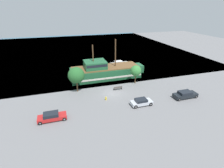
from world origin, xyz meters
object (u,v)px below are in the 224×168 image
object	(u,v)px
pirate_ship	(105,71)
parked_car_curb_mid	(52,117)
bench_promenade_east	(118,88)
parked_car_curb_front	(185,95)
fire_hydrant	(106,98)
moored_boat_dockside	(119,64)
parked_car_curb_rear	(141,102)

from	to	relation	value
pirate_ship	parked_car_curb_mid	size ratio (longest dim) A/B	4.16
bench_promenade_east	parked_car_curb_front	bearing A→B (deg)	-32.46
parked_car_curb_mid	bench_promenade_east	size ratio (longest dim) A/B	2.38
pirate_ship	fire_hydrant	world-z (taller)	pirate_ship
parked_car_curb_front	fire_hydrant	world-z (taller)	parked_car_curb_front
moored_boat_dockside	fire_hydrant	xyz separation A→B (m)	(-9.49, -18.86, -0.27)
parked_car_curb_front	bench_promenade_east	world-z (taller)	parked_car_curb_front
moored_boat_dockside	parked_car_curb_mid	bearing A→B (deg)	-130.87
parked_car_curb_mid	fire_hydrant	size ratio (longest dim) A/B	5.88
parked_car_curb_mid	parked_car_curb_rear	xyz separation A→B (m)	(15.78, -0.06, 0.00)
parked_car_curb_mid	pirate_ship	bearing A→B (deg)	49.51
parked_car_curb_front	bench_promenade_east	xyz separation A→B (m)	(-11.65, 7.41, -0.27)
moored_boat_dockside	parked_car_curb_rear	xyz separation A→B (m)	(-3.75, -22.63, -0.02)
bench_promenade_east	pirate_ship	bearing A→B (deg)	96.14
parked_car_curb_mid	bench_promenade_east	world-z (taller)	parked_car_curb_mid
parked_car_curb_front	parked_car_curb_mid	bearing A→B (deg)	179.89
parked_car_curb_front	fire_hydrant	distance (m)	15.82
moored_boat_dockside	fire_hydrant	world-z (taller)	moored_boat_dockside
parked_car_curb_front	parked_car_curb_mid	size ratio (longest dim) A/B	1.07
moored_boat_dockside	parked_car_curb_mid	world-z (taller)	moored_boat_dockside
parked_car_curb_mid	fire_hydrant	distance (m)	10.71
pirate_ship	bench_promenade_east	world-z (taller)	pirate_ship
pirate_ship	moored_boat_dockside	xyz separation A→B (m)	(6.61, 7.44, -1.04)
parked_car_curb_mid	bench_promenade_east	distance (m)	15.60
pirate_ship	parked_car_curb_front	size ratio (longest dim) A/B	3.88
parked_car_curb_mid	bench_promenade_east	bearing A→B (deg)	28.15
moored_boat_dockside	pirate_ship	bearing A→B (deg)	-131.61
moored_boat_dockside	parked_car_curb_mid	size ratio (longest dim) A/B	1.25
parked_car_curb_front	bench_promenade_east	distance (m)	13.81
pirate_ship	bench_promenade_east	distance (m)	7.92
moored_boat_dockside	parked_car_curb_front	xyz separation A→B (m)	(5.87, -22.62, 0.03)
parked_car_curb_mid	fire_hydrant	bearing A→B (deg)	20.29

